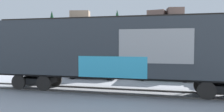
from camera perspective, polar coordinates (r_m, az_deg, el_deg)
ground_plane at (r=12.92m, az=8.25°, el=-9.43°), size 260.00×260.00×0.00m
track at (r=12.93m, az=7.52°, el=-9.23°), size 60.01×2.80×0.08m
freight_car at (r=12.82m, az=2.26°, el=1.91°), size 16.36×3.12×4.38m
hillside at (r=78.77m, az=12.93°, el=4.59°), size 125.65×36.10×14.68m
parked_car_black at (r=18.35m, az=-4.95°, el=-2.95°), size 4.46×2.01×1.76m
parked_car_green at (r=17.90m, az=12.74°, el=-3.10°), size 4.56×2.08×1.75m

